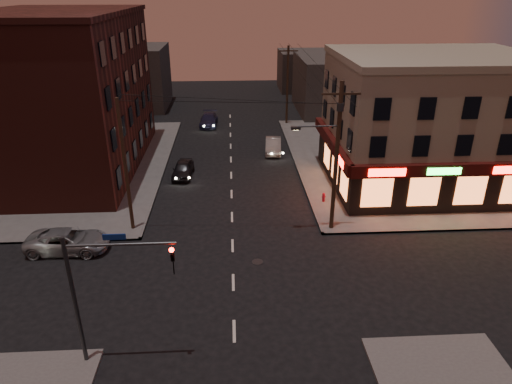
{
  "coord_description": "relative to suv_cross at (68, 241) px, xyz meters",
  "views": [
    {
      "loc": [
        0.07,
        -21.42,
        15.34
      ],
      "look_at": [
        1.59,
        5.26,
        3.2
      ],
      "focal_mm": 32.0,
      "sensor_mm": 36.0,
      "label": 1
    }
  ],
  "objects": [
    {
      "name": "sidewalk_nw",
      "position": [
        -7.68,
        15.0,
        -0.63
      ],
      "size": [
        24.0,
        28.0,
        0.15
      ],
      "primitive_type": "cube",
      "color": "#514F4C",
      "rests_on": "ground"
    },
    {
      "name": "pizza_building",
      "position": [
        26.25,
        9.43,
        4.64
      ],
      "size": [
        15.85,
        12.85,
        10.5
      ],
      "color": "gray",
      "rests_on": "sidewalk_ne"
    },
    {
      "name": "bg_building_ne_b",
      "position": [
        22.32,
        48.0,
        2.29
      ],
      "size": [
        8.0,
        8.0,
        6.0
      ],
      "primitive_type": "cube",
      "color": "#3F3D3A",
      "rests_on": "ground"
    },
    {
      "name": "traffic_signal",
      "position": [
        4.76,
        -9.6,
        3.45
      ],
      "size": [
        4.49,
        0.32,
        6.47
      ],
      "color": "#333538",
      "rests_on": "ground"
    },
    {
      "name": "utility_pole_main",
      "position": [
        17.01,
        1.8,
        5.05
      ],
      "size": [
        4.2,
        0.44,
        10.0
      ],
      "color": "#382619",
      "rests_on": "sidewalk_ne"
    },
    {
      "name": "utility_pole_west",
      "position": [
        3.52,
        2.5,
        3.94
      ],
      "size": [
        0.24,
        0.24,
        9.0
      ],
      "primitive_type": "cylinder",
      "color": "#382619",
      "rests_on": "sidewalk_nw"
    },
    {
      "name": "suv_cross",
      "position": [
        0.0,
        0.0,
        0.0
      ],
      "size": [
        5.16,
        2.52,
        1.41
      ],
      "primitive_type": "imported",
      "rotation": [
        0.0,
        0.0,
        1.54
      ],
      "color": "gray",
      "rests_on": "ground"
    },
    {
      "name": "bg_building_ne_a",
      "position": [
        24.32,
        34.0,
        2.79
      ],
      "size": [
        10.0,
        12.0,
        7.0
      ],
      "primitive_type": "cube",
      "color": "#3F3D3A",
      "rests_on": "ground"
    },
    {
      "name": "utility_pole_far",
      "position": [
        17.12,
        28.0,
        3.94
      ],
      "size": [
        0.26,
        0.26,
        9.0
      ],
      "primitive_type": "cylinder",
      "color": "#382619",
      "rests_on": "sidewalk_ne"
    },
    {
      "name": "fire_hydrant",
      "position": [
        17.39,
        5.94,
        -0.17
      ],
      "size": [
        0.31,
        0.31,
        0.71
      ],
      "rotation": [
        0.0,
        0.0,
        0.09
      ],
      "color": "maroon",
      "rests_on": "sidewalk_ne"
    },
    {
      "name": "brick_apartment",
      "position": [
        -4.18,
        15.0,
        5.94
      ],
      "size": [
        12.0,
        20.0,
        13.0
      ],
      "primitive_type": "cube",
      "color": "#491D17",
      "rests_on": "sidewalk_nw"
    },
    {
      "name": "sedan_far",
      "position": [
        7.77,
        27.84,
        -0.01
      ],
      "size": [
        2.17,
        4.89,
        1.4
      ],
      "primitive_type": "imported",
      "rotation": [
        0.0,
        0.0,
        -0.04
      ],
      "color": "#1B1B36",
      "rests_on": "ground"
    },
    {
      "name": "ground",
      "position": [
        10.32,
        -4.0,
        -0.71
      ],
      "size": [
        120.0,
        120.0,
        0.0
      ],
      "primitive_type": "plane",
      "color": "black",
      "rests_on": "ground"
    },
    {
      "name": "sedan_mid",
      "position": [
        14.59,
        17.87,
        0.01
      ],
      "size": [
        1.9,
        4.47,
        1.43
      ],
      "primitive_type": "imported",
      "rotation": [
        0.0,
        0.0,
        -0.09
      ],
      "color": "gray",
      "rests_on": "ground"
    },
    {
      "name": "sedan_near",
      "position": [
        6.12,
        12.01,
        -0.02
      ],
      "size": [
        1.88,
        4.11,
        1.37
      ],
      "primitive_type": "imported",
      "rotation": [
        0.0,
        0.0,
        -0.07
      ],
      "color": "black",
      "rests_on": "ground"
    },
    {
      "name": "sidewalk_ne",
      "position": [
        28.32,
        15.0,
        -0.63
      ],
      "size": [
        24.0,
        28.0,
        0.15
      ],
      "primitive_type": "cube",
      "color": "#514F4C",
      "rests_on": "ground"
    },
    {
      "name": "bg_building_nw",
      "position": [
        -2.68,
        38.0,
        3.29
      ],
      "size": [
        9.0,
        10.0,
        8.0
      ],
      "primitive_type": "cube",
      "color": "#3F3D3A",
      "rests_on": "ground"
    }
  ]
}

